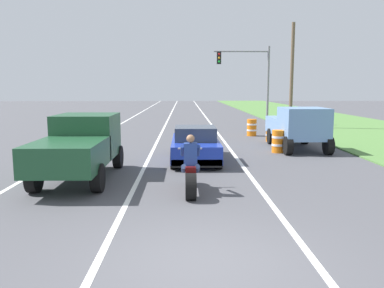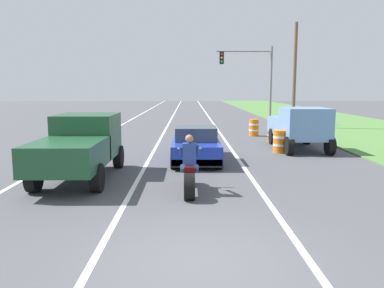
{
  "view_description": "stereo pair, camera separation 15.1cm",
  "coord_description": "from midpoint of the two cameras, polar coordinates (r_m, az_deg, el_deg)",
  "views": [
    {
      "loc": [
        -0.36,
        -6.09,
        2.85
      ],
      "look_at": [
        -0.09,
        6.8,
        1.0
      ],
      "focal_mm": 36.6,
      "sensor_mm": 36.0,
      "label": 1
    },
    {
      "loc": [
        -0.21,
        -6.09,
        2.85
      ],
      "look_at": [
        -0.09,
        6.8,
        1.0
      ],
      "focal_mm": 36.6,
      "sensor_mm": 36.0,
      "label": 2
    }
  ],
  "objects": [
    {
      "name": "ground_plane",
      "position": [
        6.73,
        1.43,
        -16.9
      ],
      "size": [
        160.0,
        160.0,
        0.0
      ],
      "primitive_type": "plane",
      "color": "#4C4C51"
    },
    {
      "name": "lane_stripe_left_solid",
      "position": [
        26.74,
        -12.22,
        1.88
      ],
      "size": [
        0.14,
        120.0,
        0.01
      ],
      "primitive_type": "cube",
      "color": "white",
      "rests_on": "ground"
    },
    {
      "name": "lane_stripe_right_solid",
      "position": [
        26.33,
        3.36,
        1.96
      ],
      "size": [
        0.14,
        120.0,
        0.01
      ],
      "primitive_type": "cube",
      "color": "white",
      "rests_on": "ground"
    },
    {
      "name": "lane_stripe_centre_dashed",
      "position": [
        26.29,
        -4.49,
        1.94
      ],
      "size": [
        0.14,
        120.0,
        0.01
      ],
      "primitive_type": "cube",
      "color": "white",
      "rests_on": "ground"
    },
    {
      "name": "grass_verge_right",
      "position": [
        28.95,
        23.77,
        1.89
      ],
      "size": [
        10.0,
        120.0,
        0.06
      ],
      "primitive_type": "cube",
      "color": "#517F3D",
      "rests_on": "ground"
    },
    {
      "name": "motorcycle_with_rider",
      "position": [
        10.59,
        -0.63,
        -4.14
      ],
      "size": [
        0.7,
        2.21,
        1.62
      ],
      "color": "black",
      "rests_on": "ground"
    },
    {
      "name": "sports_car_blue",
      "position": [
        15.35,
        0.18,
        -0.15
      ],
      "size": [
        1.84,
        4.3,
        1.37
      ],
      "color": "#1E38B2",
      "rests_on": "ground"
    },
    {
      "name": "pickup_truck_left_lane_dark_green",
      "position": [
        12.73,
        -16.3,
        -0.03
      ],
      "size": [
        2.02,
        4.8,
        1.98
      ],
      "color": "#1E4C2D",
      "rests_on": "ground"
    },
    {
      "name": "pickup_truck_right_shoulder_light_blue",
      "position": [
        19.0,
        14.88,
        2.64
      ],
      "size": [
        2.02,
        4.8,
        1.98
      ],
      "color": "#6B93C6",
      "rests_on": "ground"
    },
    {
      "name": "traffic_light_mast_near",
      "position": [
        30.73,
        8.51,
        10.19
      ],
      "size": [
        4.29,
        0.34,
        6.0
      ],
      "color": "gray",
      "rests_on": "ground"
    },
    {
      "name": "utility_pole_roadside",
      "position": [
        28.79,
        14.18,
        9.58
      ],
      "size": [
        0.24,
        0.24,
        7.35
      ],
      "primitive_type": "cylinder",
      "color": "brown",
      "rests_on": "ground"
    },
    {
      "name": "construction_barrel_nearest",
      "position": [
        17.75,
        12.22,
        0.39
      ],
      "size": [
        0.58,
        0.58,
        1.0
      ],
      "color": "orange",
      "rests_on": "ground"
    },
    {
      "name": "construction_barrel_mid",
      "position": [
        21.39,
        11.28,
        1.72
      ],
      "size": [
        0.58,
        0.58,
        1.0
      ],
      "color": "orange",
      "rests_on": "ground"
    },
    {
      "name": "construction_barrel_far",
      "position": [
        23.67,
        8.52,
        2.4
      ],
      "size": [
        0.58,
        0.58,
        1.0
      ],
      "color": "orange",
      "rests_on": "ground"
    }
  ]
}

